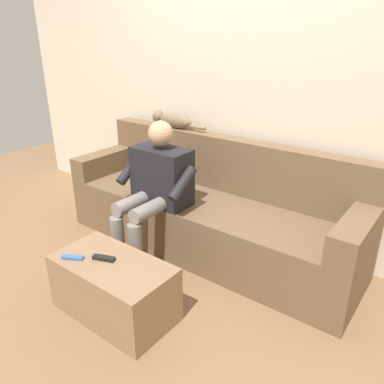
{
  "coord_description": "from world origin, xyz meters",
  "views": [
    {
      "loc": [
        -1.57,
        2.19,
        1.67
      ],
      "look_at": [
        0.0,
        0.12,
        0.57
      ],
      "focal_mm": 35.23,
      "sensor_mm": 36.0,
      "label": 1
    }
  ],
  "objects_px": {
    "coffee_table": "(114,288)",
    "cat_on_backrest": "(172,120)",
    "couch": "(209,213)",
    "person_solo_seated": "(156,184)",
    "remote_black": "(104,258)",
    "remote_blue": "(73,257)"
  },
  "relations": [
    {
      "from": "coffee_table",
      "to": "cat_on_backrest",
      "type": "xyz_separation_m",
      "value": [
        0.59,
        -1.3,
        0.77
      ]
    },
    {
      "from": "couch",
      "to": "person_solo_seated",
      "type": "distance_m",
      "value": 0.54
    },
    {
      "from": "person_solo_seated",
      "to": "remote_black",
      "type": "height_order",
      "value": "person_solo_seated"
    },
    {
      "from": "remote_blue",
      "to": "person_solo_seated",
      "type": "bearing_deg",
      "value": 63.24
    },
    {
      "from": "person_solo_seated",
      "to": "cat_on_backrest",
      "type": "xyz_separation_m",
      "value": [
        0.34,
        -0.61,
        0.34
      ]
    },
    {
      "from": "remote_blue",
      "to": "couch",
      "type": "bearing_deg",
      "value": 50.62
    },
    {
      "from": "couch",
      "to": "cat_on_backrest",
      "type": "height_order",
      "value": "cat_on_backrest"
    },
    {
      "from": "coffee_table",
      "to": "remote_black",
      "type": "distance_m",
      "value": 0.21
    },
    {
      "from": "coffee_table",
      "to": "remote_black",
      "type": "height_order",
      "value": "remote_black"
    },
    {
      "from": "coffee_table",
      "to": "person_solo_seated",
      "type": "relative_size",
      "value": 0.71
    },
    {
      "from": "coffee_table",
      "to": "person_solo_seated",
      "type": "height_order",
      "value": "person_solo_seated"
    },
    {
      "from": "remote_black",
      "to": "cat_on_backrest",
      "type": "bearing_deg",
      "value": -88.72
    },
    {
      "from": "couch",
      "to": "person_solo_seated",
      "type": "height_order",
      "value": "person_solo_seated"
    },
    {
      "from": "remote_black",
      "to": "coffee_table",
      "type": "bearing_deg",
      "value": 166.33
    },
    {
      "from": "coffee_table",
      "to": "cat_on_backrest",
      "type": "height_order",
      "value": "cat_on_backrest"
    },
    {
      "from": "coffee_table",
      "to": "remote_blue",
      "type": "relative_size",
      "value": 5.77
    },
    {
      "from": "remote_black",
      "to": "couch",
      "type": "bearing_deg",
      "value": -114.05
    },
    {
      "from": "cat_on_backrest",
      "to": "remote_black",
      "type": "bearing_deg",
      "value": 112.02
    },
    {
      "from": "couch",
      "to": "remote_black",
      "type": "xyz_separation_m",
      "value": [
        0.06,
        1.06,
        0.08
      ]
    },
    {
      "from": "remote_black",
      "to": "person_solo_seated",
      "type": "bearing_deg",
      "value": -95.61
    },
    {
      "from": "coffee_table",
      "to": "cat_on_backrest",
      "type": "relative_size",
      "value": 1.33
    },
    {
      "from": "couch",
      "to": "person_solo_seated",
      "type": "xyz_separation_m",
      "value": [
        0.25,
        0.36,
        0.31
      ]
    }
  ]
}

